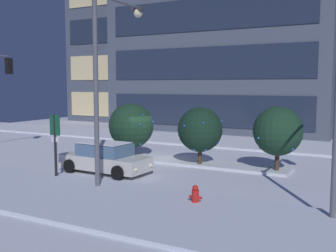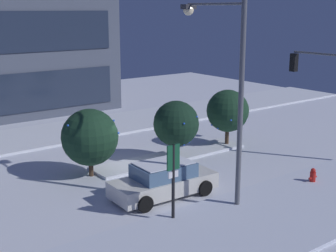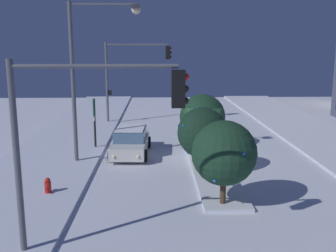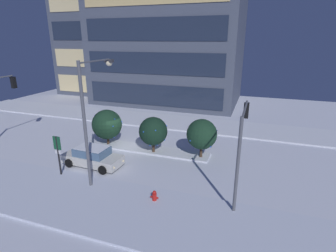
# 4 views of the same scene
# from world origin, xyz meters

# --- Properties ---
(ground) EXTENTS (52.00, 52.00, 0.00)m
(ground) POSITION_xyz_m (0.00, 0.00, 0.00)
(ground) COLOR silver
(curb_strip_near) EXTENTS (52.00, 5.20, 0.14)m
(curb_strip_near) POSITION_xyz_m (0.00, -8.18, 0.07)
(curb_strip_near) COLOR silver
(curb_strip_near) RESTS_ON ground
(median_strip) EXTENTS (9.00, 1.80, 0.14)m
(median_strip) POSITION_xyz_m (2.86, 0.03, 0.07)
(median_strip) COLOR silver
(median_strip) RESTS_ON ground
(car_near) EXTENTS (4.66, 2.17, 1.49)m
(car_near) POSITION_xyz_m (-0.68, -4.01, 0.71)
(car_near) COLOR silver
(car_near) RESTS_ON ground
(traffic_light_corner_near_right) EXTENTS (0.32, 4.77, 5.52)m
(traffic_light_corner_near_right) POSITION_xyz_m (9.95, -4.40, 3.90)
(traffic_light_corner_near_right) COLOR #565960
(traffic_light_corner_near_right) RESTS_ON ground
(traffic_light_corner_near_left) EXTENTS (0.32, 5.11, 6.25)m
(traffic_light_corner_near_left) POSITION_xyz_m (-9.92, -4.45, 4.32)
(traffic_light_corner_near_left) COLOR #565960
(traffic_light_corner_near_left) RESTS_ON ground
(street_lamp_arched) EXTENTS (0.56, 3.48, 7.97)m
(street_lamp_arched) POSITION_xyz_m (0.96, -5.74, 5.20)
(street_lamp_arched) COLOR #565960
(street_lamp_arched) RESTS_ON ground
(fire_hydrant) EXTENTS (0.48, 0.26, 0.76)m
(fire_hydrant) POSITION_xyz_m (5.47, -6.91, 0.36)
(fire_hydrant) COLOR red
(fire_hydrant) RESTS_ON ground
(parking_info_sign) EXTENTS (0.55, 0.12, 2.94)m
(parking_info_sign) POSITION_xyz_m (-1.85, -6.14, 1.89)
(parking_info_sign) COLOR black
(parking_info_sign) RESTS_ON ground
(decorated_tree_median) EXTENTS (2.39, 2.39, 3.25)m
(decorated_tree_median) POSITION_xyz_m (6.74, -0.14, 2.05)
(decorated_tree_median) COLOR #473323
(decorated_tree_median) RESTS_ON ground
(decorated_tree_left_of_median) EXTENTS (2.34, 2.34, 3.13)m
(decorated_tree_left_of_median) POSITION_xyz_m (2.79, -0.45, 1.95)
(decorated_tree_left_of_median) COLOR #473323
(decorated_tree_left_of_median) RESTS_ON ground
(decorated_tree_right_of_median) EXTENTS (2.65, 2.65, 3.20)m
(decorated_tree_right_of_median) POSITION_xyz_m (-1.86, 0.10, 1.88)
(decorated_tree_right_of_median) COLOR #473323
(decorated_tree_right_of_median) RESTS_ON ground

